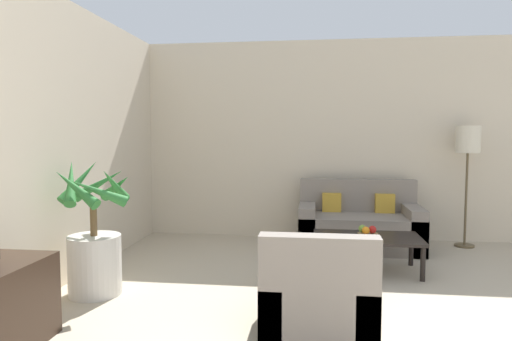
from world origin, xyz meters
TOP-DOWN VIEW (x-y plane):
  - wall_back at (0.00, 5.84)m, footprint 7.96×0.06m
  - wall_left at (-3.21, 2.91)m, footprint 0.06×7.41m
  - potted_palm at (-2.78, 3.27)m, footprint 0.66×0.73m
  - sofa_loveseat at (-0.29, 5.27)m, footprint 1.49×0.81m
  - floor_lamp at (1.06, 5.52)m, footprint 0.30×0.30m
  - coffee_table at (-0.30, 4.29)m, footprint 1.10×0.64m
  - fruit_bowl at (-0.30, 4.25)m, footprint 0.21×0.21m
  - apple_red at (-0.25, 4.24)m, footprint 0.08×0.08m
  - apple_green at (-0.35, 4.27)m, footprint 0.08×0.08m
  - orange_fruit at (-0.32, 4.19)m, footprint 0.08×0.08m
  - armchair at (-0.81, 2.76)m, footprint 0.79×0.80m
  - ottoman at (-0.87, 3.49)m, footprint 0.52×0.50m

SIDE VIEW (x-z plane):
  - ottoman at x=-0.87m, z-range 0.00..0.37m
  - armchair at x=-0.81m, z-range -0.13..0.64m
  - sofa_loveseat at x=-0.29m, z-range -0.14..0.71m
  - coffee_table at x=-0.30m, z-range 0.14..0.51m
  - fruit_bowl at x=-0.30m, z-range 0.37..0.41m
  - potted_palm at x=-2.78m, z-range -0.18..1.04m
  - orange_fruit at x=-0.32m, z-range 0.41..0.49m
  - apple_green at x=-0.35m, z-range 0.41..0.49m
  - apple_red at x=-0.25m, z-range 0.41..0.49m
  - floor_lamp at x=1.06m, z-range 0.51..2.05m
  - wall_back at x=0.00m, z-range 0.00..2.70m
  - wall_left at x=-3.21m, z-range 0.00..2.70m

